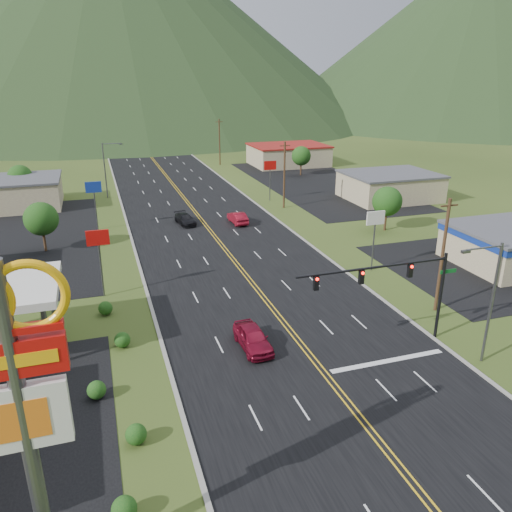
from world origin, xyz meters
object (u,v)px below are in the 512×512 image
object	(u,v)px
traffic_signal	(397,281)
streetlight_west	(107,167)
streetlight_east	(489,296)
pylon_sign	(17,386)
car_red_far	(238,218)
car_dark_mid	(185,219)
car_red_near	(253,338)

from	to	relation	value
traffic_signal	streetlight_west	distance (m)	58.88
streetlight_east	streetlight_west	bearing A→B (deg)	110.86
pylon_sign	streetlight_west	bearing A→B (deg)	85.53
streetlight_east	traffic_signal	bearing A→B (deg)	139.61
pylon_sign	traffic_signal	xyz separation A→B (m)	(23.48, 12.00, -3.97)
car_red_far	pylon_sign	bearing A→B (deg)	63.04
streetlight_east	car_dark_mid	world-z (taller)	streetlight_east
traffic_signal	streetlight_east	xyz separation A→B (m)	(4.70, -4.00, -0.15)
pylon_sign	streetlight_east	size ratio (longest dim) A/B	1.56
car_dark_mid	streetlight_west	bearing A→B (deg)	106.09
car_dark_mid	car_red_near	bearing A→B (deg)	-101.27
traffic_signal	car_red_far	size ratio (longest dim) A/B	2.74
car_red_near	car_red_far	world-z (taller)	car_red_near
pylon_sign	traffic_signal	bearing A→B (deg)	27.06
traffic_signal	streetlight_east	size ratio (longest dim) A/B	1.46
streetlight_east	streetlight_west	size ratio (longest dim) A/B	1.00
traffic_signal	car_dark_mid	world-z (taller)	traffic_signal
traffic_signal	streetlight_west	size ratio (longest dim) A/B	1.46
pylon_sign	car_red_far	size ratio (longest dim) A/B	2.92
pylon_sign	streetlight_west	size ratio (longest dim) A/B	1.56
streetlight_east	car_red_near	distance (m)	16.89
pylon_sign	streetlight_east	bearing A→B (deg)	15.85
streetlight_west	car_red_far	size ratio (longest dim) A/B	1.88
car_dark_mid	car_red_far	xyz separation A→B (m)	(6.94, -1.80, 0.11)
car_red_far	car_red_near	bearing A→B (deg)	73.45
streetlight_west	car_red_near	distance (m)	54.00
streetlight_west	streetlight_east	bearing A→B (deg)	-69.14
streetlight_east	car_red_near	world-z (taller)	streetlight_east
pylon_sign	car_dark_mid	xyz separation A→B (m)	(14.46, 48.80, -8.62)
car_dark_mid	pylon_sign	bearing A→B (deg)	-115.87
car_dark_mid	traffic_signal	bearing A→B (deg)	-85.59
pylon_sign	car_red_near	distance (m)	21.62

